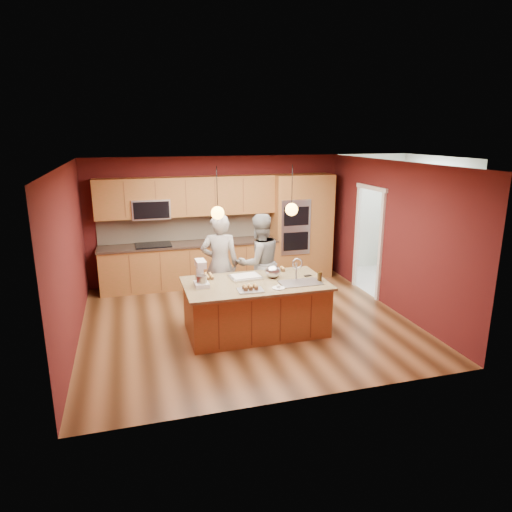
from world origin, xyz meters
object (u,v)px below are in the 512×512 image
object	(u,v)px
person_right	(259,263)
stand_mixer	(201,275)
island	(256,306)
mixing_bowl	(273,271)
person_left	(220,265)

from	to	relation	value
person_right	stand_mixer	distance (m)	1.46
island	mixing_bowl	distance (m)	0.64
person_right	person_left	bearing A→B (deg)	-11.92
stand_mixer	mixing_bowl	bearing A→B (deg)	3.88
person_left	stand_mixer	bearing A→B (deg)	71.40
island	person_left	bearing A→B (deg)	114.78
island	stand_mixer	bearing A→B (deg)	175.83
person_left	person_right	bearing A→B (deg)	-169.26
stand_mixer	person_right	bearing A→B (deg)	33.95
person_left	stand_mixer	distance (m)	0.96
person_left	mixing_bowl	size ratio (longest dim) A/B	7.06
person_left	person_right	distance (m)	0.72
person_right	mixing_bowl	distance (m)	0.73
mixing_bowl	person_left	bearing A→B (deg)	135.69
person_left	person_right	xyz separation A→B (m)	(0.72, 0.00, -0.02)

